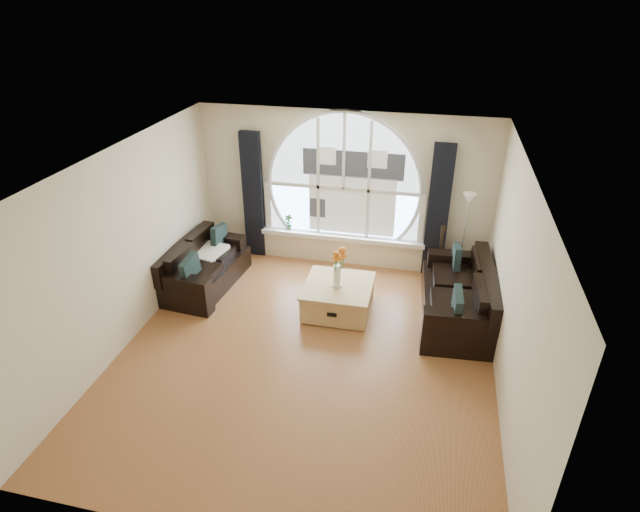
{
  "coord_description": "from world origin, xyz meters",
  "views": [
    {
      "loc": [
        1.42,
        -5.39,
        4.55
      ],
      "look_at": [
        0.0,
        0.9,
        1.05
      ],
      "focal_mm": 28.93,
      "sensor_mm": 36.0,
      "label": 1
    }
  ],
  "objects_px": {
    "guitar": "(440,252)",
    "sofa_right": "(458,296)",
    "sofa_left": "(204,264)",
    "floor_lamp": "(463,240)",
    "vase_flowers": "(337,263)",
    "coffee_chest": "(338,296)",
    "potted_plant": "(289,222)"
  },
  "relations": [
    {
      "from": "guitar",
      "to": "potted_plant",
      "type": "distance_m",
      "value": 2.69
    },
    {
      "from": "sofa_right",
      "to": "potted_plant",
      "type": "distance_m",
      "value": 3.27
    },
    {
      "from": "floor_lamp",
      "to": "guitar",
      "type": "height_order",
      "value": "floor_lamp"
    },
    {
      "from": "coffee_chest",
      "to": "potted_plant",
      "type": "distance_m",
      "value": 1.99
    },
    {
      "from": "coffee_chest",
      "to": "vase_flowers",
      "type": "height_order",
      "value": "vase_flowers"
    },
    {
      "from": "vase_flowers",
      "to": "potted_plant",
      "type": "xyz_separation_m",
      "value": [
        -1.18,
        1.55,
        -0.15
      ]
    },
    {
      "from": "sofa_left",
      "to": "sofa_right",
      "type": "bearing_deg",
      "value": 4.42
    },
    {
      "from": "guitar",
      "to": "potted_plant",
      "type": "height_order",
      "value": "guitar"
    },
    {
      "from": "sofa_right",
      "to": "vase_flowers",
      "type": "bearing_deg",
      "value": -177.31
    },
    {
      "from": "coffee_chest",
      "to": "potted_plant",
      "type": "xyz_separation_m",
      "value": [
        -1.2,
        1.52,
        0.45
      ]
    },
    {
      "from": "vase_flowers",
      "to": "potted_plant",
      "type": "bearing_deg",
      "value": 127.45
    },
    {
      "from": "guitar",
      "to": "sofa_right",
      "type": "bearing_deg",
      "value": -83.65
    },
    {
      "from": "floor_lamp",
      "to": "vase_flowers",
      "type": "bearing_deg",
      "value": -144.53
    },
    {
      "from": "sofa_left",
      "to": "floor_lamp",
      "type": "distance_m",
      "value": 4.25
    },
    {
      "from": "vase_flowers",
      "to": "coffee_chest",
      "type": "bearing_deg",
      "value": 56.35
    },
    {
      "from": "sofa_left",
      "to": "sofa_right",
      "type": "height_order",
      "value": "sofa_right"
    },
    {
      "from": "sofa_left",
      "to": "vase_flowers",
      "type": "xyz_separation_m",
      "value": [
        2.27,
        -0.27,
        0.45
      ]
    },
    {
      "from": "vase_flowers",
      "to": "guitar",
      "type": "bearing_deg",
      "value": 41.08
    },
    {
      "from": "sofa_left",
      "to": "coffee_chest",
      "type": "height_order",
      "value": "sofa_left"
    },
    {
      "from": "floor_lamp",
      "to": "potted_plant",
      "type": "bearing_deg",
      "value": 175.4
    },
    {
      "from": "coffee_chest",
      "to": "sofa_right",
      "type": "bearing_deg",
      "value": 5.39
    },
    {
      "from": "floor_lamp",
      "to": "guitar",
      "type": "distance_m",
      "value": 0.43
    },
    {
      "from": "sofa_left",
      "to": "guitar",
      "type": "xyz_separation_m",
      "value": [
        3.77,
        1.03,
        0.13
      ]
    },
    {
      "from": "sofa_right",
      "to": "floor_lamp",
      "type": "xyz_separation_m",
      "value": [
        0.04,
        1.1,
        0.4
      ]
    },
    {
      "from": "potted_plant",
      "to": "coffee_chest",
      "type": "bearing_deg",
      "value": -51.62
    },
    {
      "from": "sofa_right",
      "to": "floor_lamp",
      "type": "relative_size",
      "value": 1.21
    },
    {
      "from": "vase_flowers",
      "to": "sofa_right",
      "type": "bearing_deg",
      "value": 6.56
    },
    {
      "from": "sofa_left",
      "to": "guitar",
      "type": "relative_size",
      "value": 1.63
    },
    {
      "from": "vase_flowers",
      "to": "guitar",
      "type": "distance_m",
      "value": 2.0
    },
    {
      "from": "floor_lamp",
      "to": "sofa_right",
      "type": "bearing_deg",
      "value": -92.31
    },
    {
      "from": "sofa_left",
      "to": "floor_lamp",
      "type": "relative_size",
      "value": 1.08
    },
    {
      "from": "coffee_chest",
      "to": "potted_plant",
      "type": "height_order",
      "value": "potted_plant"
    }
  ]
}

